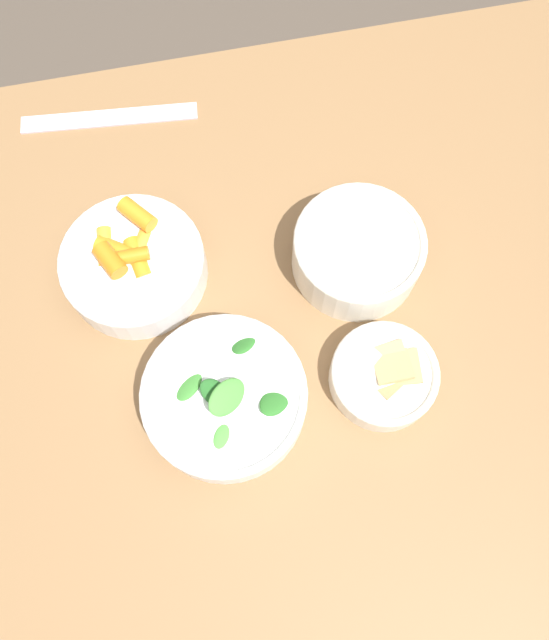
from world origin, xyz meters
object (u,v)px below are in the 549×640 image
at_px(bowl_carrots, 133,264).
at_px(bowl_greens, 225,397).
at_px(bowl_cookies, 384,375).
at_px(ruler, 109,118).
at_px(bowl_beans_hotdog, 357,253).

xyz_separation_m(bowl_carrots, bowl_greens, (0.08, -0.19, -0.00)).
height_order(bowl_carrots, bowl_cookies, bowl_carrots).
distance_m(bowl_carrots, bowl_cookies, 0.34).
distance_m(bowl_cookies, ruler, 0.54).
height_order(bowl_beans_hotdog, bowl_cookies, bowl_beans_hotdog).
bearing_deg(bowl_beans_hotdog, bowl_carrots, 171.25).
bearing_deg(bowl_carrots, bowl_beans_hotdog, -8.75).
xyz_separation_m(bowl_carrots, ruler, (-0.01, 0.25, -0.03)).
bearing_deg(bowl_greens, ruler, 101.75).
bearing_deg(ruler, bowl_cookies, -57.91).
bearing_deg(bowl_cookies, bowl_beans_hotdog, 87.95).
height_order(bowl_carrots, ruler, bowl_carrots).
height_order(bowl_greens, bowl_cookies, bowl_greens).
relative_size(bowl_greens, bowl_cookies, 1.50).
relative_size(bowl_carrots, bowl_greens, 0.94).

